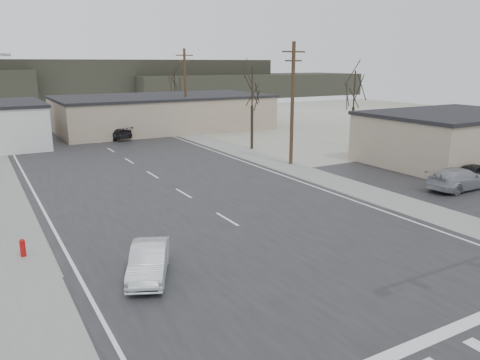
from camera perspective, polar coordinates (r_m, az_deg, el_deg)
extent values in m
plane|color=beige|center=(19.50, 9.85, -11.47)|extent=(140.00, 140.00, 0.00)
cube|color=black|center=(31.73, -7.59, -1.23)|extent=(18.00, 110.00, 0.05)
cube|color=black|center=(19.49, 9.86, -11.42)|extent=(90.00, 10.00, 0.04)
cube|color=gray|center=(40.88, 3.53, 2.34)|extent=(3.00, 90.00, 0.06)
cylinder|color=#A50C0C|center=(22.88, -24.94, -7.75)|extent=(0.24, 0.24, 0.70)
sphere|color=#A50C0C|center=(22.74, -25.04, -6.81)|extent=(0.24, 0.24, 0.24)
cube|color=tan|center=(61.60, -9.38, 8.02)|extent=(26.00, 14.00, 4.00)
cube|color=black|center=(61.42, -9.46, 10.01)|extent=(26.30, 14.30, 0.30)
cube|color=tan|center=(44.07, 24.36, 4.58)|extent=(14.00, 10.00, 4.00)
cube|color=black|center=(43.81, 24.65, 7.34)|extent=(14.30, 10.30, 0.30)
cylinder|color=#43321F|center=(39.03, 6.39, 9.11)|extent=(0.30, 0.30, 10.00)
cube|color=#43321F|center=(38.90, 6.57, 15.28)|extent=(2.20, 0.12, 0.12)
cube|color=#43321F|center=(38.89, 6.54, 14.25)|extent=(1.60, 0.12, 0.12)
cylinder|color=#43321F|center=(58.22, -6.68, 10.73)|extent=(0.30, 0.30, 10.00)
cube|color=#43321F|center=(58.12, -6.80, 14.86)|extent=(2.20, 0.12, 0.12)
cube|color=#43321F|center=(58.12, -6.78, 14.17)|extent=(1.60, 0.12, 0.12)
cube|color=gray|center=(35.48, -26.66, 13.48)|extent=(0.60, 0.25, 0.18)
cylinder|color=#2D251B|center=(46.52, 1.46, 6.42)|extent=(0.28, 0.28, 4.25)
cylinder|color=#2D251B|center=(46.17, 1.49, 11.13)|extent=(0.14, 0.14, 4.25)
cylinder|color=#2D251B|center=(70.83, -7.87, 8.85)|extent=(0.28, 0.28, 4.00)
cylinder|color=#2D251B|center=(70.60, -7.97, 11.75)|extent=(0.14, 0.14, 4.00)
cylinder|color=#2D251B|center=(49.11, 13.52, 6.30)|extent=(0.28, 0.28, 4.00)
cylinder|color=#2D251B|center=(48.78, 13.76, 10.49)|extent=(0.14, 0.14, 4.00)
cube|color=#333026|center=(112.61, -16.58, 11.59)|extent=(80.00, 18.00, 9.00)
cube|color=#333026|center=(120.41, 0.91, 11.45)|extent=(60.00, 18.00, 5.50)
imported|color=#B6BDC2|center=(19.20, -11.05, -9.66)|extent=(2.91, 4.16, 1.30)
imported|color=black|center=(54.37, -15.30, 5.65)|extent=(3.82, 5.69, 1.53)
imported|color=black|center=(68.93, -22.82, 6.70)|extent=(2.63, 4.46, 1.42)
imported|color=black|center=(37.32, 26.85, 0.77)|extent=(4.08, 1.77, 1.37)
imported|color=black|center=(42.85, 22.51, 2.88)|extent=(4.77, 2.09, 1.53)
imported|color=#909399|center=(34.68, 25.17, 0.13)|extent=(5.12, 2.16, 1.48)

